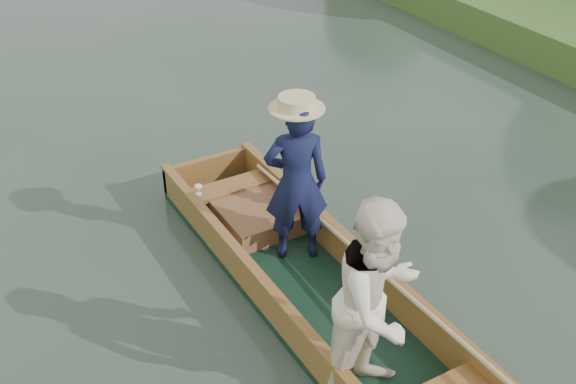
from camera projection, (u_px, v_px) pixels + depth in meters
ground at (320, 307)px, 6.77m from camera, size 120.00×120.00×0.00m
punt at (331, 267)px, 6.24m from camera, size 1.29×5.00×1.87m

